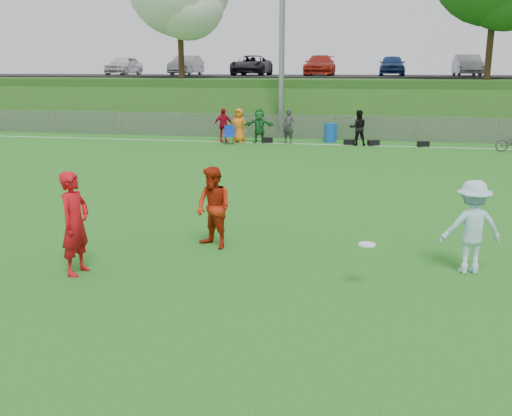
% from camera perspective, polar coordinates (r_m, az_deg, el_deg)
% --- Properties ---
extents(ground, '(120.00, 120.00, 0.00)m').
position_cam_1_polar(ground, '(10.81, 0.75, -6.02)').
color(ground, '#15671B').
rests_on(ground, ground).
extents(sideline_far, '(60.00, 0.10, 0.01)m').
position_cam_1_polar(sideline_far, '(28.29, 7.64, 6.30)').
color(sideline_far, white).
rests_on(sideline_far, ground).
extents(fence, '(58.00, 0.06, 1.30)m').
position_cam_1_polar(fence, '(30.20, 7.95, 7.99)').
color(fence, gray).
rests_on(fence, ground).
extents(light_pole, '(1.20, 0.40, 12.15)m').
position_cam_1_polar(light_pole, '(31.32, 2.64, 19.42)').
color(light_pole, gray).
rests_on(light_pole, ground).
extents(berm, '(120.00, 18.00, 3.00)m').
position_cam_1_polar(berm, '(41.09, 9.03, 10.68)').
color(berm, '#2A4E16').
rests_on(berm, ground).
extents(parking_lot, '(120.00, 12.00, 0.10)m').
position_cam_1_polar(parking_lot, '(43.03, 9.24, 12.87)').
color(parking_lot, black).
rests_on(parking_lot, berm).
extents(car_row, '(32.04, 5.18, 1.44)m').
position_cam_1_polar(car_row, '(42.10, 7.58, 13.96)').
color(car_row, silver).
rests_on(car_row, parking_lot).
extents(spectator_row, '(7.71, 0.85, 1.69)m').
position_cam_1_polar(spectator_row, '(28.54, 1.73, 8.18)').
color(spectator_row, '#A90B1E').
rests_on(spectator_row, ground).
extents(gear_bags, '(8.13, 0.48, 0.26)m').
position_cam_1_polar(gear_bags, '(28.33, 9.60, 6.49)').
color(gear_bags, black).
rests_on(gear_bags, ground).
extents(player_red_left, '(0.52, 0.73, 1.90)m').
position_cam_1_polar(player_red_left, '(10.78, -17.65, -1.47)').
color(player_red_left, red).
rests_on(player_red_left, ground).
extents(player_red_center, '(1.05, 0.99, 1.71)m').
position_cam_1_polar(player_red_center, '(11.83, -4.27, 0.02)').
color(player_red_center, '#B2230C').
rests_on(player_red_center, ground).
extents(player_blue, '(1.23, 0.87, 1.73)m').
position_cam_1_polar(player_blue, '(11.06, 20.75, -1.80)').
color(player_blue, '#A8D2EA').
rests_on(player_blue, ground).
extents(frisbee, '(0.29, 0.29, 0.03)m').
position_cam_1_polar(frisbee, '(9.78, 11.06, -3.61)').
color(frisbee, white).
rests_on(frisbee, ground).
extents(recycling_bin, '(0.73, 0.73, 0.94)m').
position_cam_1_polar(recycling_bin, '(29.24, 7.46, 7.47)').
color(recycling_bin, '#104AB0').
rests_on(recycling_bin, ground).
extents(camp_chair, '(0.56, 0.57, 0.90)m').
position_cam_1_polar(camp_chair, '(28.28, -2.71, 6.94)').
color(camp_chair, '#1134B8').
rests_on(camp_chair, ground).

